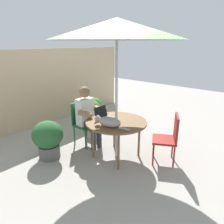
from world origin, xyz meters
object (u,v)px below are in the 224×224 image
(potted_plant_by_chair, at_px, (93,115))
(person_seated, at_px, (88,113))
(patio_table, at_px, (116,124))
(potted_plant_corner, at_px, (95,109))
(chair_occupied, at_px, (83,120))
(patio_umbrella, at_px, (117,29))
(cat, at_px, (108,122))
(laptop, at_px, (103,115))
(chair_empty, at_px, (170,135))
(potted_plant_near_fence, at_px, (48,138))

(potted_plant_by_chair, bearing_deg, person_seated, -142.09)
(patio_table, xyz_separation_m, potted_plant_corner, (0.99, 1.56, -0.27))
(chair_occupied, xyz_separation_m, person_seated, (0.00, -0.16, 0.17))
(chair_occupied, bearing_deg, patio_umbrella, -90.00)
(patio_umbrella, xyz_separation_m, cat, (-0.28, -0.06, -1.44))
(person_seated, bearing_deg, laptop, -96.31)
(laptop, relative_size, cat, 0.48)
(chair_occupied, distance_m, laptop, 0.67)
(cat, height_order, potted_plant_corner, cat)
(patio_table, distance_m, laptop, 0.30)
(potted_plant_by_chair, bearing_deg, laptop, -125.21)
(chair_empty, height_order, potted_plant_near_fence, chair_empty)
(potted_plant_near_fence, bearing_deg, patio_umbrella, -48.13)
(chair_empty, height_order, potted_plant_corner, chair_empty)
(laptop, bearing_deg, potted_plant_corner, 50.90)
(patio_table, xyz_separation_m, potted_plant_near_fence, (-0.82, 0.91, -0.26))
(patio_umbrella, bearing_deg, potted_plant_near_fence, 131.87)
(patio_table, distance_m, chair_empty, 0.94)
(chair_empty, distance_m, person_seated, 1.62)
(chair_empty, bearing_deg, person_seated, 106.56)
(chair_occupied, distance_m, cat, 1.03)
(cat, bearing_deg, potted_plant_by_chair, 55.13)
(cat, xyz_separation_m, potted_plant_near_fence, (-0.54, 0.97, -0.39))
(patio_table, height_order, potted_plant_corner, patio_table)
(chair_occupied, height_order, person_seated, person_seated)
(potted_plant_near_fence, height_order, potted_plant_corner, potted_plant_near_fence)
(person_seated, distance_m, potted_plant_near_fence, 0.89)
(chair_occupied, bearing_deg, potted_plant_by_chair, 27.56)
(patio_table, xyz_separation_m, patio_umbrella, (0.00, 0.00, 1.57))
(laptop, xyz_separation_m, potted_plant_near_fence, (-0.77, 0.64, -0.37))
(chair_empty, xyz_separation_m, cat, (-0.74, 0.75, 0.27))
(patio_table, relative_size, patio_umbrella, 0.45)
(patio_umbrella, distance_m, chair_empty, 1.95)
(person_seated, relative_size, potted_plant_corner, 1.81)
(chair_occupied, height_order, cat, chair_occupied)
(potted_plant_corner, bearing_deg, chair_occupied, -146.19)
(person_seated, bearing_deg, potted_plant_near_fence, 167.97)
(patio_table, distance_m, potted_plant_by_chair, 1.38)
(patio_table, relative_size, potted_plant_corner, 1.61)
(patio_table, bearing_deg, chair_empty, -60.34)
(patio_table, xyz_separation_m, laptop, (-0.05, 0.28, 0.12))
(patio_umbrella, xyz_separation_m, potted_plant_by_chair, (0.61, 1.22, -1.83))
(patio_umbrella, relative_size, chair_occupied, 2.72)
(patio_table, relative_size, cat, 1.67)
(patio_table, bearing_deg, chair_occupied, 90.00)
(patio_umbrella, distance_m, potted_plant_corner, 2.61)
(patio_umbrella, xyz_separation_m, potted_plant_near_fence, (-0.82, 0.91, -1.83))
(cat, height_order, potted_plant_near_fence, cat)
(person_seated, relative_size, potted_plant_near_fence, 1.73)
(patio_umbrella, relative_size, potted_plant_by_chair, 3.26)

